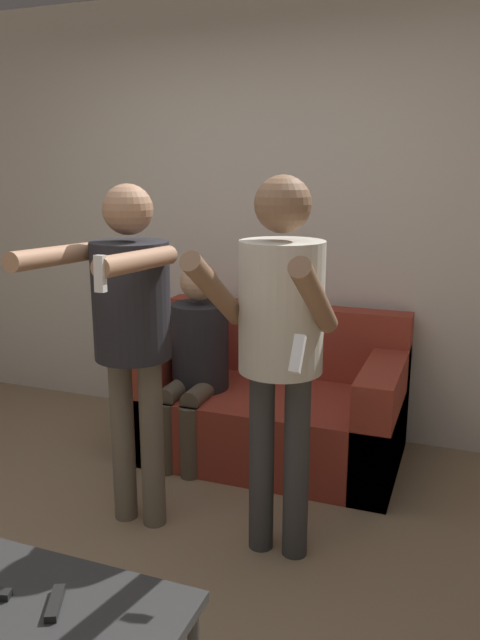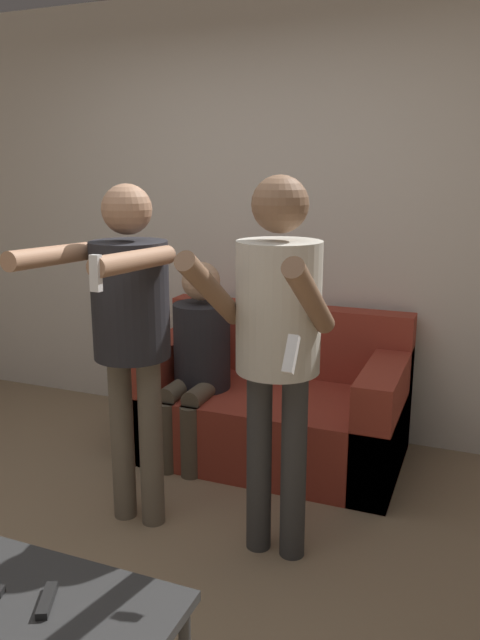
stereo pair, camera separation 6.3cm
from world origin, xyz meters
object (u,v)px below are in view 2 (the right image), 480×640
object	(u,v)px
couch	(271,407)
coffee_table	(41,621)
remote_far	(47,600)
person_seated	(198,353)
person_standing_left	(129,317)
person_standing_right	(277,328)

from	to	relation	value
couch	coffee_table	bearing A→B (deg)	-91.25
remote_far	person_seated	bearing A→B (deg)	100.84
person_standing_left	person_standing_right	bearing A→B (deg)	0.26
couch	person_standing_right	size ratio (longest dim) A/B	0.93
coffee_table	remote_far	size ratio (longest dim) A/B	5.48
person_standing_right	person_seated	bearing A→B (deg)	133.75
couch	coffee_table	world-z (taller)	couch
couch	remote_far	xyz separation A→B (m)	(-0.04, -1.97, 0.09)
couch	person_seated	xyz separation A→B (m)	(-0.38, -0.19, 0.34)
person_standing_left	remote_far	world-z (taller)	person_standing_left
person_standing_left	person_standing_right	size ratio (longest dim) A/B	0.98
couch	person_standing_left	bearing A→B (deg)	-110.06
coffee_table	person_seated	bearing A→B (deg)	100.58
person_seated	coffee_table	xyz separation A→B (m)	(0.34, -1.81, -0.31)
coffee_table	remote_far	world-z (taller)	remote_far
couch	person_standing_left	distance (m)	1.25
person_standing_right	coffee_table	bearing A→B (deg)	-110.49
person_standing_left	remote_far	size ratio (longest dim) A/B	10.59
couch	person_seated	distance (m)	0.55
remote_far	person_standing_left	bearing A→B (deg)	106.81
person_standing_left	coffee_table	world-z (taller)	person_standing_left
person_standing_right	remote_far	bearing A→B (deg)	-110.87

